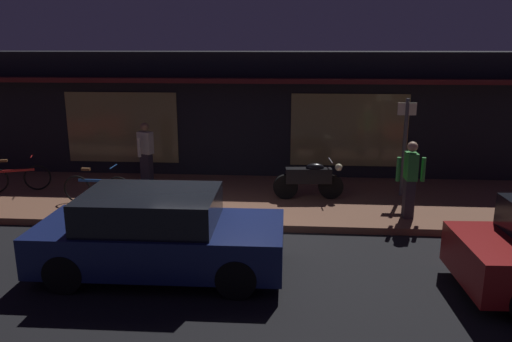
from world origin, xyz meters
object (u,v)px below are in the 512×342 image
(bicycle_extra, at_px, (97,189))
(sign_post, at_px, (405,141))
(motorcycle, at_px, (310,179))
(person_photographer, at_px, (146,152))
(bicycle_parked, at_px, (16,178))
(person_bystander, at_px, (410,178))
(parked_car_far, at_px, (158,234))

(bicycle_extra, bearing_deg, sign_post, 9.25)
(motorcycle, distance_m, person_photographer, 4.41)
(person_photographer, bearing_deg, bicycle_parked, -164.13)
(bicycle_extra, relative_size, person_photographer, 0.99)
(person_bystander, bearing_deg, motorcycle, 149.98)
(bicycle_parked, bearing_deg, motorcycle, -0.36)
(bicycle_extra, xyz_separation_m, sign_post, (7.27, 1.18, 1.00))
(person_bystander, height_order, sign_post, sign_post)
(bicycle_parked, relative_size, person_photographer, 0.94)
(bicycle_extra, xyz_separation_m, person_bystander, (7.07, -0.47, 0.52))
(bicycle_parked, height_order, sign_post, sign_post)
(parked_car_far, bearing_deg, person_photographer, 108.47)
(bicycle_parked, distance_m, person_bystander, 9.60)
(motorcycle, bearing_deg, person_photographer, 167.68)
(person_photographer, bearing_deg, motorcycle, -12.32)
(motorcycle, height_order, bicycle_parked, motorcycle)
(person_photographer, distance_m, parked_car_far, 5.16)
(motorcycle, relative_size, bicycle_extra, 1.03)
(sign_post, relative_size, parked_car_far, 0.58)
(person_bystander, distance_m, sign_post, 1.73)
(sign_post, height_order, parked_car_far, sign_post)
(bicycle_extra, relative_size, parked_car_far, 0.40)
(bicycle_extra, distance_m, parked_car_far, 3.97)
(bicycle_parked, distance_m, sign_post, 9.76)
(bicycle_extra, bearing_deg, motorcycle, 8.39)
(person_bystander, xyz_separation_m, sign_post, (0.20, 1.65, 0.48))
(person_photographer, height_order, parked_car_far, person_photographer)
(person_photographer, bearing_deg, parked_car_far, -71.53)
(bicycle_extra, height_order, parked_car_far, parked_car_far)
(bicycle_parked, xyz_separation_m, bicycle_extra, (2.44, -0.78, 0.00))
(person_bystander, distance_m, parked_car_far, 5.49)
(motorcycle, xyz_separation_m, person_bystander, (2.08, -1.20, 0.38))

